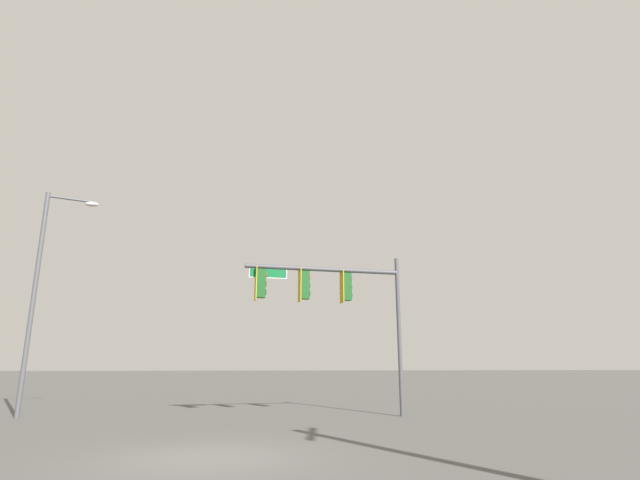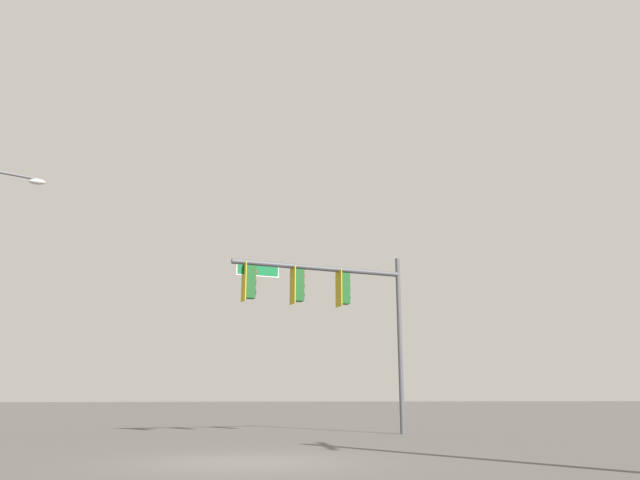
% 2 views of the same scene
% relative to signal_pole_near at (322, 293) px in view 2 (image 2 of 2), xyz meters
% --- Properties ---
extents(ground_plane, '(400.00, 400.00, 0.00)m').
position_rel_signal_pole_near_xyz_m(ground_plane, '(3.97, 7.74, -4.78)').
color(ground_plane, '#514F4C').
extents(signal_pole_near, '(6.35, 0.82, 6.24)m').
position_rel_signal_pole_near_xyz_m(signal_pole_near, '(0.00, 0.00, 0.00)').
color(signal_pole_near, '#47474C').
rests_on(signal_pole_near, ground_plane).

